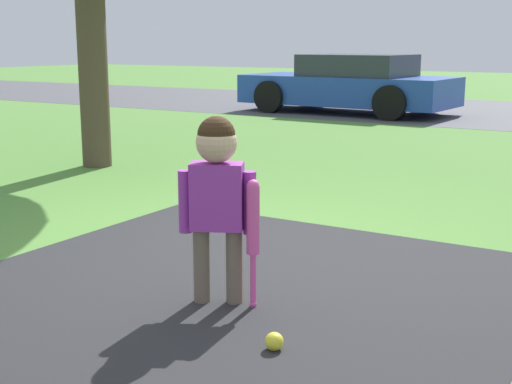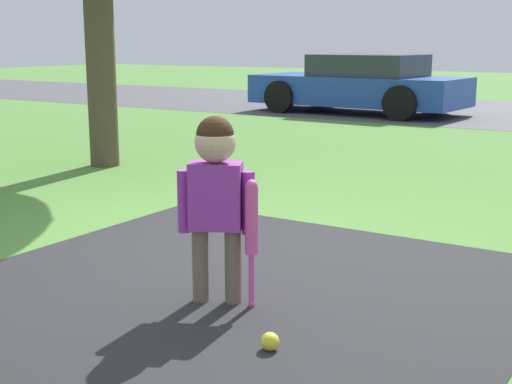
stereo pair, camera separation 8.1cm
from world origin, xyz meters
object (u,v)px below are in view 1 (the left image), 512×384
at_px(baseball_bat, 253,225).
at_px(parked_car, 350,85).
at_px(sports_ball, 274,341).
at_px(child, 217,184).

relative_size(baseball_bat, parked_car, 0.17).
xyz_separation_m(baseball_bat, sports_ball, (0.37, -0.42, -0.41)).
bearing_deg(baseball_bat, child, -169.69).
bearing_deg(sports_ball, baseball_bat, 131.56).
bearing_deg(child, baseball_bat, -15.92).
relative_size(child, baseball_bat, 1.46).
bearing_deg(baseball_bat, sports_ball, -48.44).
bearing_deg(child, parked_car, 83.91).
bearing_deg(sports_ball, parked_car, 112.19).
distance_m(child, baseball_bat, 0.29).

